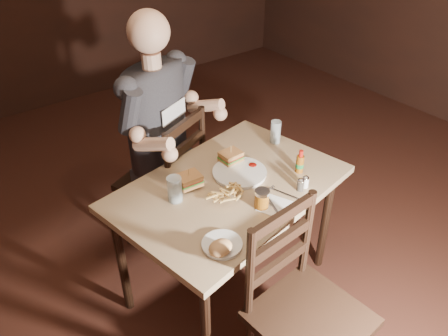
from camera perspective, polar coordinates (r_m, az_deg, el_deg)
room_shell at (r=1.83m, az=9.66°, el=10.02°), size 7.00×7.00×7.00m
main_table at (r=2.35m, az=0.74°, el=-3.79°), size 1.33×1.01×0.77m
chair_far at (r=2.84m, az=-8.15°, el=-1.51°), size 0.61×0.63×0.98m
chair_near at (r=2.08m, az=11.20°, el=-18.71°), size 0.49×0.53×0.99m
diner at (r=2.53m, az=-8.15°, el=8.13°), size 0.75×0.68×1.05m
dinner_plate at (r=2.37m, az=2.04°, el=-0.68°), size 0.33×0.33×0.02m
sandwich_left at (r=2.25m, az=-4.60°, el=-1.13°), size 0.13×0.11×0.10m
sandwich_right at (r=2.43m, az=0.90°, el=1.88°), size 0.12×0.10×0.10m
fries_pile at (r=2.18m, az=0.50°, el=-3.42°), size 0.25×0.20×0.04m
ketchup_dollop at (r=2.42m, az=3.76°, el=0.41°), size 0.05×0.05×0.01m
glass_left at (r=2.17m, az=-6.46°, el=-2.77°), size 0.09×0.09×0.14m
glass_right at (r=2.64m, az=6.75°, el=4.69°), size 0.07×0.07×0.14m
hot_sauce at (r=2.39m, az=9.91°, el=0.87°), size 0.05×0.05×0.14m
salt_shaker at (r=2.30m, az=10.58°, el=-1.80°), size 0.04×0.04×0.06m
pepper_shaker at (r=2.28m, az=9.95°, el=-2.19°), size 0.04×0.04×0.07m
syrup_dispenser at (r=2.13m, az=4.96°, el=-4.03°), size 0.09×0.09×0.10m
napkin at (r=2.17m, az=6.70°, el=-4.95°), size 0.20×0.19×0.00m
knife at (r=2.25m, az=8.09°, el=-3.41°), size 0.07×0.19×0.00m
fork at (r=2.15m, az=6.71°, el=-5.35°), size 0.06×0.16×0.01m
side_plate at (r=1.95m, az=-0.26°, el=-10.05°), size 0.20×0.20×0.01m
bread_roll at (r=1.88m, az=-0.47°, el=-10.37°), size 0.12×0.11×0.06m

